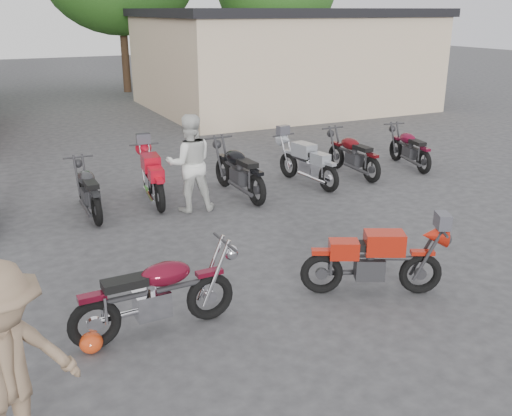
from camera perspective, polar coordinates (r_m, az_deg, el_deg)
name	(u,v)px	position (r m, az deg, el deg)	size (l,w,h in m)	color
ground	(254,330)	(7.17, -0.22, -12.08)	(90.00, 90.00, 0.00)	#353538
stucco_building	(280,62)	(23.44, 2.46, 14.38)	(10.00, 8.00, 3.50)	tan
tree_3	(276,8)	(31.18, 2.00, 19.36)	(6.08, 6.08, 7.60)	#1D4412
vintage_motorcycle	(157,290)	(6.95, -9.87, -8.04)	(1.98, 0.65, 1.15)	#550A1A
sportbike	(375,257)	(7.95, 11.81, -4.84)	(1.87, 0.62, 1.09)	red
helmet	(91,343)	(6.96, -16.16, -12.80)	(0.27, 0.27, 0.25)	#BC3914
person_light	(190,163)	(11.02, -6.64, 4.47)	(0.92, 0.72, 1.89)	silver
person_tan	(7,373)	(5.19, -23.64, -14.85)	(1.24, 0.71, 1.92)	#8B7056
row_bike_3	(88,188)	(11.28, -16.45, 1.97)	(1.84, 0.61, 1.06)	#27272A
row_bike_4	(152,174)	(11.77, -10.33, 3.33)	(1.95, 0.64, 1.13)	red
row_bike_5	(238,168)	(11.95, -1.79, 4.06)	(2.08, 0.69, 1.20)	black
row_bike_6	(307,160)	(12.79, 5.12, 4.77)	(1.90, 0.63, 1.10)	#91969F
row_bike_7	(353,152)	(13.67, 9.65, 5.53)	(1.91, 0.63, 1.11)	#520A0E
row_bike_8	(409,146)	(14.72, 15.08, 6.01)	(1.82, 0.60, 1.06)	#5A0B22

